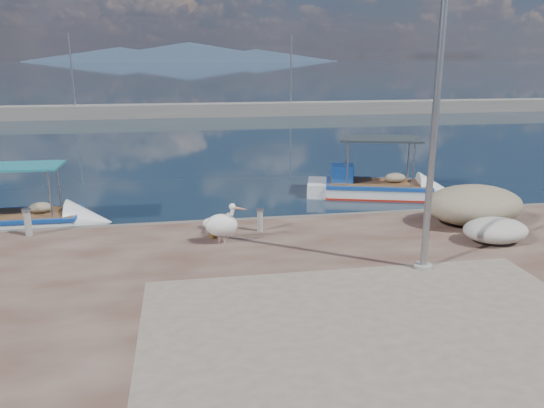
{
  "coord_description": "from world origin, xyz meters",
  "views": [
    {
      "loc": [
        -2.52,
        -11.03,
        5.5
      ],
      "look_at": [
        0.0,
        3.8,
        1.3
      ],
      "focal_mm": 35.0,
      "sensor_mm": 36.0,
      "label": 1
    }
  ],
  "objects_px": {
    "pelican": "(222,224)",
    "lamp_post": "(433,133)",
    "boat_right": "(376,190)",
    "boat_left": "(21,223)",
    "bollard_near": "(260,219)"
  },
  "relations": [
    {
      "from": "boat_right",
      "to": "bollard_near",
      "type": "bearing_deg",
      "value": -120.9
    },
    {
      "from": "lamp_post",
      "to": "boat_right",
      "type": "bearing_deg",
      "value": 76.83
    },
    {
      "from": "boat_left",
      "to": "boat_right",
      "type": "relative_size",
      "value": 0.85
    },
    {
      "from": "bollard_near",
      "to": "lamp_post",
      "type": "bearing_deg",
      "value": -44.71
    },
    {
      "from": "boat_right",
      "to": "pelican",
      "type": "bearing_deg",
      "value": -121.97
    },
    {
      "from": "pelican",
      "to": "bollard_near",
      "type": "xyz_separation_m",
      "value": [
        1.19,
        0.88,
        -0.17
      ]
    },
    {
      "from": "pelican",
      "to": "boat_right",
      "type": "bearing_deg",
      "value": 62.2
    },
    {
      "from": "lamp_post",
      "to": "boat_left",
      "type": "bearing_deg",
      "value": 149.3
    },
    {
      "from": "pelican",
      "to": "lamp_post",
      "type": "relative_size",
      "value": 0.17
    },
    {
      "from": "boat_right",
      "to": "lamp_post",
      "type": "relative_size",
      "value": 0.87
    },
    {
      "from": "boat_right",
      "to": "pelican",
      "type": "xyz_separation_m",
      "value": [
        -6.73,
        -6.1,
        0.83
      ]
    },
    {
      "from": "bollard_near",
      "to": "boat_right",
      "type": "bearing_deg",
      "value": 43.24
    },
    {
      "from": "pelican",
      "to": "lamp_post",
      "type": "distance_m",
      "value": 6.03
    },
    {
      "from": "boat_left",
      "to": "bollard_near",
      "type": "relative_size",
      "value": 7.51
    },
    {
      "from": "pelican",
      "to": "lamp_post",
      "type": "height_order",
      "value": "lamp_post"
    }
  ]
}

